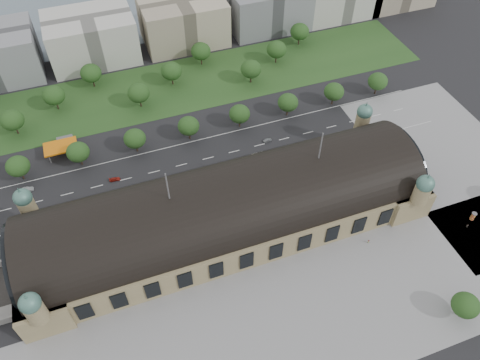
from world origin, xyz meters
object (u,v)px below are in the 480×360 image
object	(u,v)px
pedestrian_2	(467,226)
parked_car_4	(149,196)
parked_car_0	(5,236)
parked_car_6	(108,213)
traffic_car_4	(217,170)
parked_car_3	(122,203)
traffic_car_2	(31,216)
pedestrian_4	(465,301)
parked_car_2	(73,225)
traffic_car_3	(115,179)
bus_east	(253,158)
parked_car_1	(36,226)
petrol_station	(63,144)
pedestrian_0	(369,242)
traffic_car_1	(27,189)
traffic_car_5	(268,140)
bus_west	(190,180)
bus_mid	(211,172)
advertising_column	(473,216)
parked_car_5	(154,202)

from	to	relation	value
pedestrian_2	parked_car_4	bearing A→B (deg)	41.82
parked_car_4	parked_car_0	bearing A→B (deg)	-113.00
parked_car_4	parked_car_6	bearing A→B (deg)	-104.29
traffic_car_4	parked_car_3	world-z (taller)	parked_car_3
traffic_car_2	pedestrian_4	world-z (taller)	pedestrian_4
traffic_car_2	parked_car_2	distance (m)	17.97
traffic_car_3	bus_east	bearing A→B (deg)	-94.38
parked_car_1	pedestrian_4	size ratio (longest dim) A/B	2.88
petrol_station	traffic_car_3	xyz separation A→B (m)	(17.54, -26.32, -2.30)
parked_car_2	bus_east	bearing A→B (deg)	62.98
traffic_car_4	pedestrian_0	size ratio (longest dim) A/B	2.55
traffic_car_1	traffic_car_5	size ratio (longest dim) A/B	1.26
traffic_car_1	parked_car_6	xyz separation A→B (m)	(29.10, -23.29, -0.17)
parked_car_2	pedestrian_2	size ratio (longest dim) A/B	2.39
parked_car_1	bus_west	bearing A→B (deg)	68.38
petrol_station	parked_car_4	xyz separation A→B (m)	(28.83, -40.28, -2.20)
petrol_station	parked_car_6	world-z (taller)	petrol_station
bus_mid	traffic_car_4	bearing A→B (deg)	-76.75
parked_car_4	bus_mid	world-z (taller)	bus_mid
parked_car_1	pedestrian_0	xyz separation A→B (m)	(115.55, -49.69, 0.09)
bus_east	petrol_station	bearing A→B (deg)	64.33
pedestrian_2	parked_car_0	bearing A→B (deg)	50.26
traffic_car_1	parked_car_2	world-z (taller)	traffic_car_1
traffic_car_1	parked_car_0	distance (m)	23.18
traffic_car_3	parked_car_2	xyz separation A→B (m)	(-19.07, -17.96, 0.00)
advertising_column	pedestrian_2	size ratio (longest dim) A/B	1.96
parked_car_2	bus_west	xyz separation A→B (m)	(48.03, 6.00, 0.95)
traffic_car_1	parked_car_4	size ratio (longest dim) A/B	1.10
parked_car_3	parked_car_5	bearing A→B (deg)	44.63
traffic_car_5	pedestrian_4	xyz separation A→B (m)	(32.49, -95.87, 0.25)
parked_car_4	bus_east	size ratio (longest dim) A/B	0.41
parked_car_4	bus_west	distance (m)	17.80
petrol_station	parked_car_6	distance (m)	44.85
traffic_car_1	pedestrian_4	size ratio (longest dim) A/B	2.76
parked_car_0	parked_car_1	bearing A→B (deg)	68.31
pedestrian_0	traffic_car_4	bearing A→B (deg)	148.72
bus_west	bus_east	size ratio (longest dim) A/B	1.03
traffic_car_2	parked_car_1	distance (m)	6.12
parked_car_1	pedestrian_4	bearing A→B (deg)	35.05
parked_car_2	parked_car_4	xyz separation A→B (m)	(30.37, 4.00, 0.10)
traffic_car_2	traffic_car_3	size ratio (longest dim) A/B	1.16
traffic_car_2	parked_car_4	bearing A→B (deg)	76.17
traffic_car_4	bus_east	xyz separation A→B (m)	(16.72, 0.63, 0.84)
traffic_car_4	bus_mid	distance (m)	3.11
advertising_column	parked_car_2	bearing A→B (deg)	161.13
traffic_car_2	traffic_car_4	world-z (taller)	traffic_car_2
parked_car_0	bus_mid	bearing A→B (deg)	66.75
traffic_car_4	bus_east	size ratio (longest dim) A/B	0.37
traffic_car_4	pedestrian_2	size ratio (longest dim) A/B	2.22
bus_east	advertising_column	world-z (taller)	advertising_column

